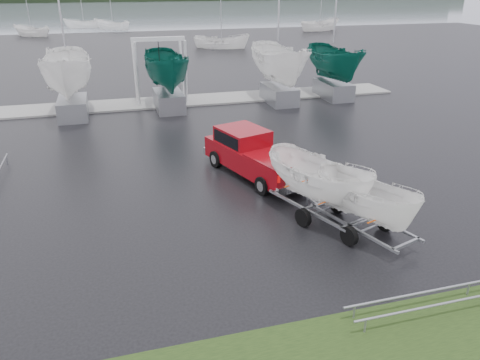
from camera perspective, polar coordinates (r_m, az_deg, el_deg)
The scene contains 17 objects.
ground_plane at distance 19.03m, azimuth -1.86°, elevation 0.48°, with size 120.00×120.00×0.00m, color black.
lake at distance 117.35m, azimuth -14.63°, elevation 18.94°, with size 300.00×300.00×0.00m, color gray.
dock at distance 31.20m, azimuth -7.81°, elevation 9.48°, with size 30.00×3.00×0.12m, color #969690.
pickup_truck at distance 19.01m, azimuth 1.40°, elevation 3.40°, with size 3.28×5.55×1.75m.
trailer_hitched at distance 14.25m, azimuth 15.60°, elevation 1.96°, with size 2.21×3.79×4.39m.
trailer_parked at distance 14.98m, azimuth 9.90°, elevation 4.68°, with size 2.35×3.79×4.93m.
boat_hoist at distance 30.58m, azimuth -9.80°, elevation 14.10°, with size 3.30×2.18×4.12m.
keelboat_0 at distance 28.28m, azimuth -20.73°, elevation 15.66°, with size 2.72×3.20×10.89m.
keelboat_1 at distance 28.67m, azimuth -9.06°, elevation 16.00°, with size 2.45×3.20×7.61m.
keelboat_2 at distance 30.15m, azimuth 5.01°, elevation 17.17°, with size 2.65×3.20×10.82m.
keelboat_3 at distance 32.08m, azimuth 11.74°, elevation 16.37°, with size 2.38×3.20×10.55m.
mast_rack_2 at distance 13.17m, azimuth 26.90°, elevation -11.79°, with size 7.00×0.56×0.06m.
moored_boat_1 at distance 75.12m, azimuth -24.02°, elevation 15.72°, with size 3.43×3.42×11.18m.
moored_boat_2 at distance 56.72m, azimuth -2.27°, elevation 15.77°, with size 3.33×3.30×11.30m.
moored_boat_3 at distance 78.11m, azimuth 9.67°, elevation 17.53°, with size 3.57×3.52×11.73m.
moored_boat_5 at distance 81.23m, azimuth -15.22°, elevation 17.28°, with size 3.33×3.32×11.12m.
moored_boat_6 at distance 85.03m, azimuth -18.46°, elevation 17.16°, with size 2.45×2.39×11.16m.
Camera 1 is at (-4.22, -17.04, 7.36)m, focal length 35.00 mm.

